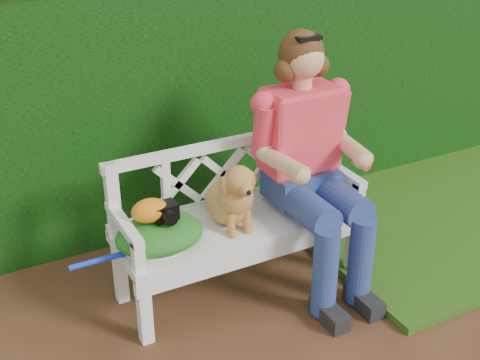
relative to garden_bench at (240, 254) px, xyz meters
name	(u,v)px	position (x,y,z in m)	size (l,w,h in m)	color
brick_wall	(96,80)	(-0.48, 1.13, 0.86)	(10.00, 0.30, 2.20)	maroon
ivy_hedge	(110,126)	(-0.48, 0.91, 0.61)	(10.00, 0.18, 1.70)	#156010
grass_right	(452,205)	(1.92, 0.13, -0.21)	(2.60, 2.00, 0.05)	#18380E
garden_bench	(240,254)	(0.00, 0.00, 0.00)	(1.58, 0.60, 0.48)	white
seated_woman	(304,157)	(0.42, -0.02, 0.57)	(0.68, 0.91, 1.62)	#EA497D
dog	(231,192)	(-0.07, -0.01, 0.45)	(0.28, 0.39, 0.43)	#B7562D
tennis_racket	(151,246)	(-0.58, -0.05, 0.26)	(0.71, 0.30, 0.03)	beige
green_bag	(159,234)	(-0.53, -0.05, 0.33)	(0.50, 0.39, 0.17)	green
camera_item	(164,211)	(-0.49, -0.05, 0.46)	(0.14, 0.10, 0.09)	black
baseball_glove	(150,210)	(-0.57, -0.04, 0.48)	(0.21, 0.15, 0.13)	orange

